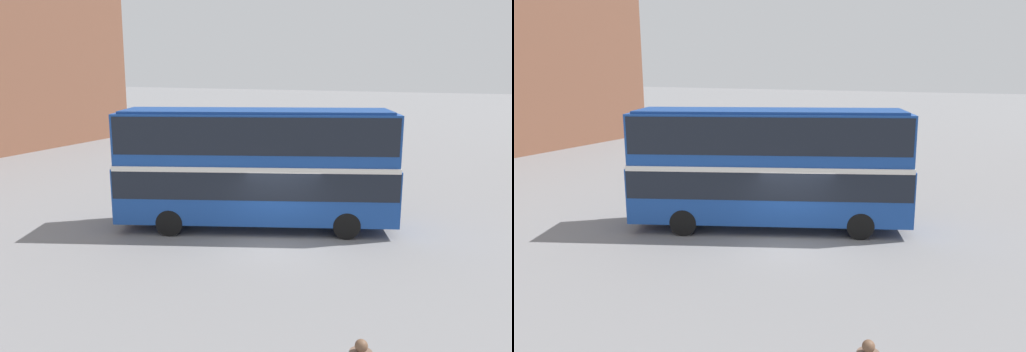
% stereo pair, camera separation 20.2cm
% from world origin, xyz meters
% --- Properties ---
extents(ground_plane, '(240.00, 240.00, 0.00)m').
position_xyz_m(ground_plane, '(0.00, 0.00, 0.00)').
color(ground_plane, slate).
extents(double_decker_bus, '(10.84, 6.23, 4.67)m').
position_xyz_m(double_decker_bus, '(-1.49, 1.54, 2.67)').
color(double_decker_bus, '#194293').
rests_on(double_decker_bus, ground_plane).
extents(parked_car_kerb_near, '(4.27, 2.58, 1.53)m').
position_xyz_m(parked_car_kerb_near, '(-8.04, 12.10, 0.77)').
color(parked_car_kerb_near, navy).
rests_on(parked_car_kerb_near, ground_plane).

